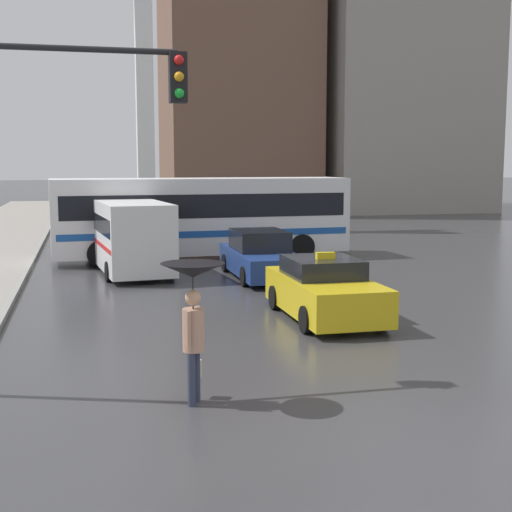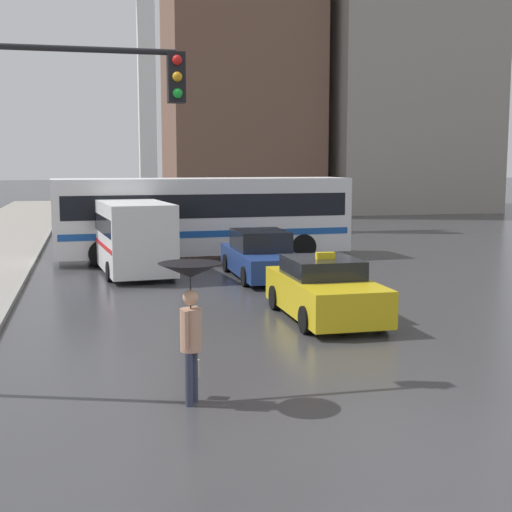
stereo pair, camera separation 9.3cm
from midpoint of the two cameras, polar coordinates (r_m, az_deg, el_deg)
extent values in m
plane|color=#38383A|center=(9.95, 7.18, -13.99)|extent=(300.00, 300.00, 0.00)
cube|color=gold|center=(16.74, 5.38, -3.10)|extent=(1.80, 4.19, 0.81)
cube|color=black|center=(16.84, 5.17, -0.89)|extent=(1.58, 1.89, 0.44)
cylinder|color=black|center=(15.91, 9.81, -4.73)|extent=(0.20, 0.60, 0.60)
cylinder|color=black|center=(15.33, 3.90, -5.11)|extent=(0.20, 0.60, 0.60)
cylinder|color=black|center=(18.28, 6.59, -3.09)|extent=(0.20, 0.60, 0.60)
cylinder|color=black|center=(17.77, 1.39, -3.34)|extent=(0.20, 0.60, 0.60)
cube|color=yellow|center=(16.60, 5.41, 0.03)|extent=(0.44, 0.16, 0.16)
cube|color=navy|center=(22.61, 0.30, -0.46)|extent=(1.80, 4.75, 0.70)
cube|color=black|center=(22.76, 0.16, 1.28)|extent=(1.58, 2.14, 0.63)
cylinder|color=black|center=(21.46, 3.45, -1.48)|extent=(0.20, 0.60, 0.60)
cylinder|color=black|center=(21.03, -1.01, -1.65)|extent=(0.20, 0.60, 0.60)
cylinder|color=black|center=(24.26, 1.43, -0.43)|extent=(0.20, 0.60, 0.60)
cylinder|color=black|center=(23.88, -2.54, -0.56)|extent=(0.20, 0.60, 0.60)
cube|color=silver|center=(23.94, -10.12, 1.69)|extent=(2.54, 5.58, 2.21)
cube|color=black|center=(23.90, -10.14, 2.62)|extent=(2.52, 5.15, 0.57)
cube|color=red|center=(23.96, -10.10, 1.04)|extent=(2.54, 5.37, 0.14)
cylinder|color=black|center=(22.64, -7.03, -1.01)|extent=(0.26, 0.65, 0.63)
cylinder|color=black|center=(22.32, -11.80, -1.24)|extent=(0.26, 0.65, 0.63)
cylinder|color=black|center=(25.79, -8.57, -0.01)|extent=(0.26, 0.65, 0.63)
cylinder|color=black|center=(25.51, -12.76, -0.19)|extent=(0.26, 0.65, 0.63)
cube|color=silver|center=(27.03, -4.46, 3.26)|extent=(11.16, 3.05, 2.79)
cube|color=black|center=(27.01, -4.46, 4.15)|extent=(10.61, 3.05, 0.86)
cube|color=#194C9E|center=(27.08, -4.44, 2.02)|extent=(10.83, 3.06, 0.24)
cylinder|color=black|center=(25.43, -12.42, 0.17)|extent=(0.97, 0.33, 0.96)
cylinder|color=black|center=(27.81, -12.77, 0.77)|extent=(0.97, 0.33, 0.96)
cylinder|color=black|center=(26.98, 3.59, 0.74)|extent=(0.97, 0.33, 0.96)
cylinder|color=black|center=(29.23, 1.98, 1.27)|extent=(0.97, 0.33, 0.96)
cylinder|color=#2D3347|center=(10.86, -5.43, -9.82)|extent=(0.16, 0.16, 0.82)
cylinder|color=#2D3347|center=(11.06, -5.04, -9.49)|extent=(0.16, 0.16, 0.82)
cylinder|color=tan|center=(10.77, -5.28, -5.91)|extent=(0.44, 0.44, 0.65)
sphere|color=tan|center=(10.66, -5.31, -3.32)|extent=(0.24, 0.24, 0.24)
cylinder|color=tan|center=(10.57, -5.66, -5.90)|extent=(0.09, 0.09, 0.55)
cylinder|color=tan|center=(10.94, -4.92, -5.43)|extent=(0.09, 0.09, 0.55)
cone|color=black|center=(10.60, -5.34, -1.15)|extent=(0.96, 0.96, 0.22)
cylinder|color=black|center=(10.65, -5.32, -2.96)|extent=(0.02, 0.02, 0.68)
cube|color=#BFB28C|center=(11.22, -4.98, -9.02)|extent=(0.17, 0.21, 0.28)
cylinder|color=black|center=(11.95, -16.43, 15.69)|extent=(3.99, 0.10, 0.10)
cube|color=black|center=(11.98, -6.50, 13.99)|extent=(0.28, 0.28, 0.80)
sphere|color=red|center=(11.86, -6.42, 15.32)|extent=(0.16, 0.16, 0.16)
sphere|color=orange|center=(11.82, -6.40, 14.07)|extent=(0.16, 0.16, 0.16)
sphere|color=green|center=(11.80, -6.38, 12.82)|extent=(0.16, 0.16, 0.16)
cube|color=gray|center=(58.55, 10.46, 15.09)|extent=(12.23, 13.97, 23.04)
cube|color=white|center=(39.57, -9.06, 16.36)|extent=(0.90, 0.90, 19.62)
camera|label=1|loc=(0.05, -90.16, -0.02)|focal=50.00mm
camera|label=2|loc=(0.05, 89.84, 0.02)|focal=50.00mm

